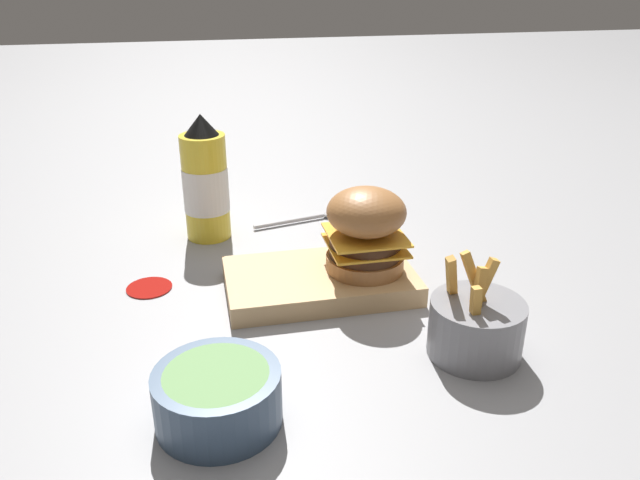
# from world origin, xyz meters

# --- Properties ---
(ground_plane) EXTENTS (6.00, 6.00, 0.00)m
(ground_plane) POSITION_xyz_m (0.00, 0.00, 0.00)
(ground_plane) COLOR gray
(serving_board) EXTENTS (0.27, 0.16, 0.03)m
(serving_board) POSITION_xyz_m (0.02, 0.06, 0.01)
(serving_board) COLOR tan
(serving_board) RESTS_ON ground_plane
(burger) EXTENTS (0.11, 0.11, 0.12)m
(burger) POSITION_xyz_m (-0.05, 0.06, 0.09)
(burger) COLOR #9E6638
(burger) RESTS_ON serving_board
(ketchup_bottle) EXTENTS (0.08, 0.08, 0.21)m
(ketchup_bottle) POSITION_xyz_m (0.16, -0.17, 0.10)
(ketchup_bottle) COLOR yellow
(ketchup_bottle) RESTS_ON ground_plane
(fries_basket) EXTENTS (0.11, 0.11, 0.13)m
(fries_basket) POSITION_xyz_m (-0.13, 0.25, 0.04)
(fries_basket) COLOR slate
(fries_basket) RESTS_ON ground_plane
(side_bowl) EXTENTS (0.13, 0.13, 0.06)m
(side_bowl) POSITION_xyz_m (0.18, 0.31, 0.03)
(side_bowl) COLOR #384C66
(side_bowl) RESTS_ON ground_plane
(spoon) EXTENTS (0.18, 0.06, 0.01)m
(spoon) POSITION_xyz_m (-0.04, -0.21, 0.01)
(spoon) COLOR #B2B2B7
(spoon) RESTS_ON ground_plane
(ketchup_puddle) EXTENTS (0.07, 0.07, 0.00)m
(ketchup_puddle) POSITION_xyz_m (0.26, 0.00, 0.00)
(ketchup_puddle) COLOR #9E140F
(ketchup_puddle) RESTS_ON ground_plane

